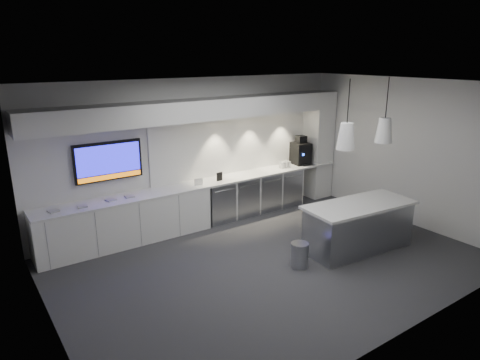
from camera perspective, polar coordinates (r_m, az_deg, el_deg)
floor at (r=7.54m, az=4.19°, el=-10.79°), size 7.00×7.00×0.00m
ceiling at (r=6.72m, az=4.73°, el=12.59°), size 7.00×7.00×0.00m
wall_back at (r=9.00m, az=-5.66°, el=3.88°), size 7.00×0.00×7.00m
wall_front at (r=5.40m, az=21.51°, el=-5.90°), size 7.00×0.00×7.00m
wall_left at (r=5.59m, az=-24.81°, el=-5.54°), size 0.00×7.00×7.00m
wall_right at (r=9.53m, az=21.04°, el=3.57°), size 0.00×7.00×7.00m
back_counter at (r=8.88m, az=-4.52°, el=-0.40°), size 6.80×0.65×0.04m
left_base_cabinets at (r=8.34m, az=-14.92°, el=-5.34°), size 3.30×0.63×0.86m
fridge_unit_a at (r=9.14m, az=-3.10°, el=-2.87°), size 0.60×0.61×0.85m
fridge_unit_b at (r=9.47m, az=0.14°, el=-2.15°), size 0.60×0.61×0.85m
fridge_unit_c at (r=9.82m, az=3.15°, el=-1.48°), size 0.60×0.61×0.85m
fridge_unit_d at (r=10.21m, az=5.95°, el=-0.85°), size 0.60×0.61×0.85m
backsplash at (r=9.60m, az=0.67°, el=5.06°), size 4.60×0.03×1.30m
soffit at (r=8.59m, az=-4.83°, el=9.40°), size 6.90×0.60×0.40m
column at (r=10.71m, az=10.33°, el=4.63°), size 0.55×0.55×2.60m
wall_tv at (r=8.20m, az=-17.14°, el=2.42°), size 1.25×0.07×0.72m
island at (r=8.10m, az=15.46°, el=-5.94°), size 2.14×1.07×0.88m
bin at (r=7.34m, az=7.93°, el=-9.86°), size 0.30×0.30×0.42m
coffee_machine at (r=10.36m, az=8.11°, el=3.66°), size 0.44×0.59×0.69m
sign_black at (r=8.93m, az=-2.75°, el=0.47°), size 0.14×0.03×0.18m
sign_white at (r=8.66m, az=-5.55°, el=-0.23°), size 0.18×0.03×0.14m
cup_cluster at (r=10.02m, az=6.00°, el=2.06°), size 0.26×0.17×0.14m
tray_a at (r=7.86m, az=-23.65°, el=-3.80°), size 0.19×0.19×0.02m
tray_b at (r=7.91m, az=-20.28°, el=-3.30°), size 0.17×0.17×0.02m
tray_c at (r=8.08m, az=-16.88°, el=-2.56°), size 0.19×0.19×0.02m
tray_d at (r=8.19m, az=-14.51°, el=-2.11°), size 0.17×0.17×0.02m
pendant_left at (r=7.26m, az=13.97°, el=5.71°), size 0.31×0.31×1.14m
pendant_right at (r=8.02m, az=18.68°, el=6.31°), size 0.31×0.31×1.14m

